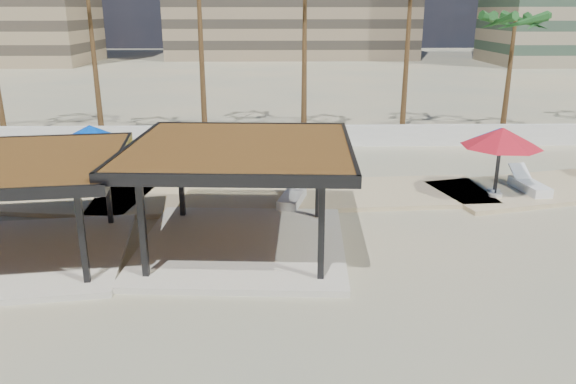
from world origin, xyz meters
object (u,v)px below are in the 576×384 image
object	(u,v)px
pavilion_central	(241,187)
lounger_b	(292,197)
pavilion_west	(16,200)
umbrella_c	(502,137)
lounger_c	(529,185)

from	to	relation	value
pavilion_central	lounger_b	world-z (taller)	pavilion_central
pavilion_central	lounger_b	bearing A→B (deg)	69.43
pavilion_west	pavilion_central	bearing A→B (deg)	-1.81
pavilion_west	umbrella_c	xyz separation A→B (m)	(16.66, 5.19, 0.67)
pavilion_west	lounger_c	world-z (taller)	pavilion_west
pavilion_west	lounger_c	size ratio (longest dim) A/B	2.96
pavilion_west	lounger_b	bearing A→B (deg)	21.03
lounger_c	pavilion_central	bearing A→B (deg)	107.30
pavilion_central	pavilion_west	xyz separation A→B (m)	(-6.71, -0.67, -0.14)
pavilion_central	lounger_b	distance (m)	4.60
umbrella_c	lounger_c	distance (m)	2.85
lounger_b	lounger_c	xyz separation A→B (m)	(9.88, 1.31, 0.01)
umbrella_c	lounger_b	bearing A→B (deg)	-175.89
umbrella_c	lounger_c	world-z (taller)	umbrella_c
pavilion_central	lounger_b	size ratio (longest dim) A/B	3.05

